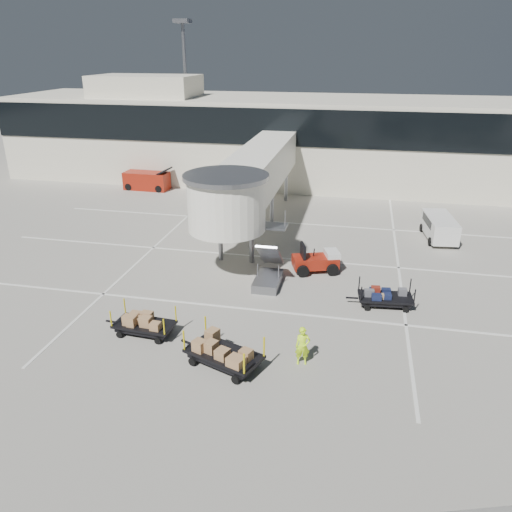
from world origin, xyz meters
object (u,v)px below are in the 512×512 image
object	(u,v)px
box_cart_far	(143,323)
ground_worker	(303,346)
baggage_tug	(317,261)
minivan	(439,225)
box_cart_near	(220,352)
suitcase_cart	(385,298)
belt_loader	(147,181)

from	to	relation	value
box_cart_far	ground_worker	xyz separation A→B (m)	(7.61, -0.87, 0.32)
baggage_tug	minivan	distance (m)	10.77
box_cart_far	minivan	xyz separation A→B (m)	(15.11, 16.18, 0.42)
box_cart_near	minivan	xyz separation A→B (m)	(10.91, 17.83, 0.36)
box_cart_far	ground_worker	size ratio (longest dim) A/B	2.00
baggage_tug	box_cart_near	bearing A→B (deg)	-124.74
baggage_tug	suitcase_cart	size ratio (longest dim) A/B	0.86
minivan	ground_worker	bearing A→B (deg)	-120.16
baggage_tug	box_cart_near	xyz separation A→B (m)	(-3.06, -10.46, -0.04)
baggage_tug	ground_worker	bearing A→B (deg)	-106.41
baggage_tug	ground_worker	xyz separation A→B (m)	(0.34, -9.68, 0.22)
ground_worker	belt_loader	bearing A→B (deg)	111.45
baggage_tug	suitcase_cart	xyz separation A→B (m)	(3.91, -3.69, -0.17)
baggage_tug	box_cart_far	distance (m)	11.43
baggage_tug	belt_loader	size ratio (longest dim) A/B	0.66
belt_loader	minivan	bearing A→B (deg)	-15.73
box_cart_near	minivan	bearing A→B (deg)	80.11
minivan	belt_loader	size ratio (longest dim) A/B	0.98
box_cart_far	belt_loader	bearing A→B (deg)	116.91
baggage_tug	box_cart_near	size ratio (longest dim) A/B	0.75
suitcase_cart	belt_loader	xyz separation A→B (m)	(-21.45, 19.23, 0.34)
box_cart_near	minivan	world-z (taller)	minivan
box_cart_near	box_cart_far	distance (m)	4.52
baggage_tug	minivan	size ratio (longest dim) A/B	0.68
suitcase_cart	belt_loader	size ratio (longest dim) A/B	0.76
minivan	box_cart_far	bearing A→B (deg)	-139.45
box_cart_near	minivan	size ratio (longest dim) A/B	0.90
ground_worker	minivan	bearing A→B (deg)	52.36
baggage_tug	box_cart_far	xyz separation A→B (m)	(-7.27, -8.81, -0.10)
belt_loader	baggage_tug	bearing A→B (deg)	-39.43
baggage_tug	suitcase_cart	bearing A→B (deg)	-61.75
suitcase_cart	baggage_tug	bearing A→B (deg)	130.86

